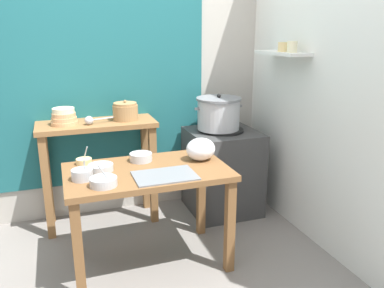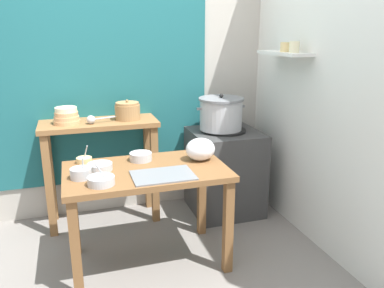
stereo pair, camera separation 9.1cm
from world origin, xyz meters
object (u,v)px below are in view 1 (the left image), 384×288
(back_shelf_table, at_px, (98,148))
(steamer_pot, at_px, (219,113))
(clay_pot, at_px, (125,111))
(prep_bowl_1, at_px, (84,161))
(prep_table, at_px, (148,184))
(bowl_stack_enamel, at_px, (64,117))
(stove_block, at_px, (222,171))
(prep_bowl_3, at_px, (101,167))
(prep_bowl_2, at_px, (141,157))
(serving_tray, at_px, (165,176))
(prep_bowl_4, at_px, (82,174))
(plastic_bag, at_px, (201,149))
(ladle, at_px, (90,120))
(prep_bowl_0, at_px, (103,181))

(back_shelf_table, distance_m, steamer_pot, 1.08)
(clay_pot, xyz_separation_m, prep_bowl_1, (-0.39, -0.51, -0.23))
(prep_table, distance_m, steamer_pot, 1.08)
(bowl_stack_enamel, height_order, prep_bowl_1, bowl_stack_enamel)
(stove_block, bearing_deg, steamer_pot, 153.38)
(prep_bowl_1, distance_m, prep_bowl_3, 0.21)
(back_shelf_table, bearing_deg, stove_block, -6.83)
(prep_bowl_2, bearing_deg, serving_tray, -77.22)
(steamer_pot, distance_m, prep_bowl_2, 0.94)
(stove_block, height_order, bowl_stack_enamel, bowl_stack_enamel)
(prep_table, distance_m, prep_bowl_2, 0.23)
(prep_bowl_1, relative_size, prep_bowl_4, 0.91)
(prep_bowl_2, bearing_deg, plastic_bag, -16.42)
(prep_bowl_2, distance_m, prep_bowl_3, 0.32)
(back_shelf_table, relative_size, prep_bowl_3, 5.75)
(ladle, bearing_deg, bowl_stack_enamel, 162.44)
(prep_table, xyz_separation_m, back_shelf_table, (-0.24, 0.76, 0.07))
(plastic_bag, height_order, prep_bowl_4, plastic_bag)
(prep_table, relative_size, bowl_stack_enamel, 5.25)
(steamer_pot, relative_size, prep_bowl_1, 3.37)
(stove_block, distance_m, prep_bowl_0, 1.47)
(serving_tray, xyz_separation_m, prep_bowl_1, (-0.47, 0.42, 0.02))
(bowl_stack_enamel, distance_m, prep_bowl_3, 0.74)
(clay_pot, distance_m, prep_bowl_0, 1.04)
(back_shelf_table, bearing_deg, ladle, -127.18)
(steamer_pot, xyz_separation_m, clay_pot, (-0.80, 0.11, 0.05))
(clay_pot, bearing_deg, back_shelf_table, -180.00)
(prep_table, relative_size, clay_pot, 5.24)
(back_shelf_table, height_order, prep_bowl_4, back_shelf_table)
(steamer_pot, xyz_separation_m, prep_bowl_2, (-0.80, -0.46, -0.17))
(stove_block, height_order, prep_bowl_2, stove_block)
(steamer_pot, height_order, prep_bowl_3, steamer_pot)
(stove_block, height_order, prep_bowl_4, prep_bowl_4)
(serving_tray, distance_m, prep_bowl_4, 0.52)
(prep_table, distance_m, prep_bowl_4, 0.46)
(prep_table, xyz_separation_m, prep_bowl_0, (-0.32, -0.20, 0.14))
(prep_bowl_0, relative_size, prep_bowl_3, 1.00)
(back_shelf_table, bearing_deg, bowl_stack_enamel, -177.13)
(clay_pot, bearing_deg, plastic_bag, -59.25)
(back_shelf_table, bearing_deg, clay_pot, 0.00)
(clay_pot, bearing_deg, bowl_stack_enamel, -178.54)
(clay_pot, relative_size, serving_tray, 0.53)
(clay_pot, bearing_deg, prep_bowl_3, -113.32)
(bowl_stack_enamel, height_order, serving_tray, bowl_stack_enamel)
(ladle, bearing_deg, prep_bowl_1, -102.36)
(back_shelf_table, xyz_separation_m, prep_bowl_3, (-0.06, -0.69, 0.07))
(steamer_pot, xyz_separation_m, ladle, (-1.10, 0.04, 0.01))
(prep_bowl_1, height_order, prep_bowl_4, prep_bowl_4)
(prep_bowl_4, bearing_deg, prep_bowl_3, 43.04)
(clay_pot, relative_size, ladle, 0.86)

